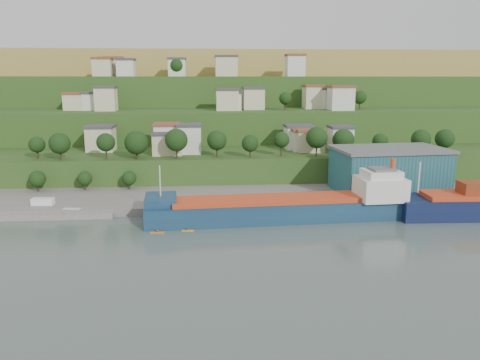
{
  "coord_description": "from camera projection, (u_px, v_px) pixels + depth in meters",
  "views": [
    {
      "loc": [
        -11.62,
        -100.03,
        34.04
      ],
      "look_at": [
        -3.16,
        15.0,
        9.02
      ],
      "focal_mm": 35.0,
      "sensor_mm": 36.0,
      "label": 1
    }
  ],
  "objects": [
    {
      "name": "dinghy",
      "position": [
        72.0,
        210.0,
        117.69
      ],
      "size": [
        4.53,
        2.28,
        0.87
      ],
      "primitive_type": "cube",
      "rotation": [
        0.0,
        0.0,
        -0.16
      ],
      "color": "silver",
      "rests_on": "pebble_beach"
    },
    {
      "name": "caravan",
      "position": [
        43.0,
        203.0,
        121.32
      ],
      "size": [
        5.6,
        2.6,
        2.55
      ],
      "primitive_type": "cube",
      "rotation": [
        0.0,
        0.0,
        -0.06
      ],
      "color": "white",
      "rests_on": "pebble_beach"
    },
    {
      "name": "quay",
      "position": [
        317.0,
        200.0,
        134.27
      ],
      "size": [
        220.0,
        26.0,
        4.0
      ],
      "primitive_type": "cube",
      "color": "slate",
      "rests_on": "ground"
    },
    {
      "name": "cargo_ship_near",
      "position": [
        288.0,
        209.0,
        115.11
      ],
      "size": [
        65.76,
        14.42,
        16.76
      ],
      "rotation": [
        0.0,
        0.0,
        0.06
      ],
      "color": "#132D4A",
      "rests_on": "ground"
    },
    {
      "name": "warehouse",
      "position": [
        389.0,
        170.0,
        134.57
      ],
      "size": [
        32.42,
        21.41,
        12.8
      ],
      "rotation": [
        0.0,
        0.0,
        0.08
      ],
      "color": "#1B4B52",
      "rests_on": "quay"
    },
    {
      "name": "kayak_orange",
      "position": [
        157.0,
        232.0,
        105.34
      ],
      "size": [
        3.37,
        1.08,
        0.83
      ],
      "rotation": [
        0.0,
        0.0,
        -0.15
      ],
      "color": "orange",
      "rests_on": "ground"
    },
    {
      "name": "kayak_yellow",
      "position": [
        188.0,
        230.0,
        106.77
      ],
      "size": [
        2.85,
        0.65,
        0.71
      ],
      "rotation": [
        0.0,
        0.0,
        -0.06
      ],
      "color": "gold",
      "rests_on": "ground"
    },
    {
      "name": "hillside",
      "position": [
        226.0,
        139.0,
        269.93
      ],
      "size": [
        360.0,
        210.54,
        96.0
      ],
      "color": "#284719",
      "rests_on": "ground"
    },
    {
      "name": "ground",
      "position": [
        259.0,
        233.0,
        105.54
      ],
      "size": [
        500.0,
        500.0,
        0.0
      ],
      "primitive_type": "plane",
      "color": "#414F4D",
      "rests_on": "ground"
    },
    {
      "name": "pebble_beach",
      "position": [
        42.0,
        211.0,
        123.04
      ],
      "size": [
        40.0,
        18.0,
        2.4
      ],
      "primitive_type": "cube",
      "color": "slate",
      "rests_on": "ground"
    }
  ]
}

